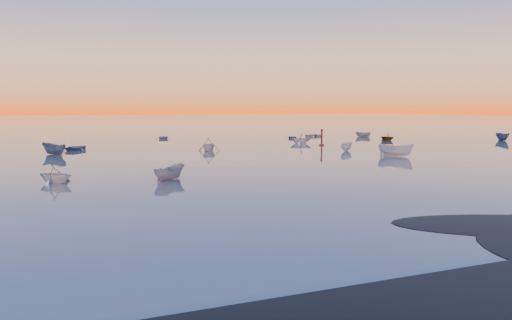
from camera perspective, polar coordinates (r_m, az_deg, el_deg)
ground at (r=118.03m, az=-14.87°, el=2.90°), size 600.00×600.00×0.00m
mud_lobes at (r=23.29m, az=22.26°, el=-9.44°), size 140.00×6.00×0.07m
moored_fleet at (r=71.85m, az=-9.71°, el=1.13°), size 124.00×58.00×1.20m
boat_near_center at (r=42.25m, az=-9.86°, el=-2.28°), size 3.45×3.77×1.25m
channel_marker at (r=80.03m, az=7.52°, el=2.47°), size 0.80×0.80×2.85m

